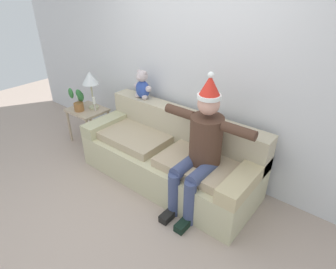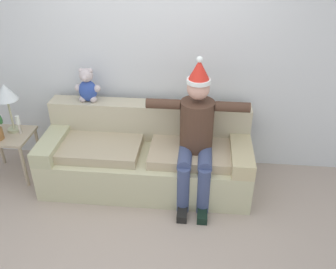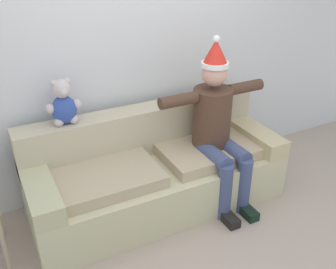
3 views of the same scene
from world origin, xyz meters
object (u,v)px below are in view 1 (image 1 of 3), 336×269
side_table (88,114)px  potted_plant (78,100)px  couch (170,156)px  candle_short (94,102)px  table_lamp (90,80)px  person_seated (201,146)px  teddy_bear (142,86)px  candle_tall (78,98)px

side_table → potted_plant: 0.27m
couch → candle_short: couch is taller
couch → table_lamp: (-1.50, 0.05, 0.65)m
potted_plant → couch: bearing=5.0°
person_seated → table_lamp: bearing=174.0°
potted_plant → table_lamp: bearing=62.4°
couch → candle_short: size_ratio=10.30×
person_seated → potted_plant: (-2.13, 0.03, -0.06)m
candle_short → potted_plant: bearing=-144.4°
table_lamp → candle_short: size_ratio=2.60×
candle_short → table_lamp: bearing=151.9°
couch → table_lamp: 1.64m
teddy_bear → candle_tall: (-1.04, -0.32, -0.33)m
teddy_bear → side_table: 1.09m
candle_tall → couch: bearing=2.1°
potted_plant → candle_tall: size_ratio=1.75×
couch → teddy_bear: (-0.67, 0.26, 0.69)m
couch → person_seated: (0.53, -0.17, 0.43)m
table_lamp → teddy_bear: bearing=14.0°
table_lamp → candle_short: table_lamp is taller
potted_plant → candle_short: potted_plant is taller
side_table → potted_plant: potted_plant is taller
candle_tall → side_table: bearing=7.6°
teddy_bear → table_lamp: 0.86m
teddy_bear → table_lamp: size_ratio=0.68×
teddy_bear → side_table: size_ratio=0.71×
candle_short → teddy_bear: bearing=19.3°
candle_short → couch: bearing=0.1°
potted_plant → candle_short: 0.24m
person_seated → candle_tall: 2.25m
potted_plant → side_table: bearing=66.8°
candle_tall → potted_plant: bearing=-35.6°
person_seated → candle_tall: size_ratio=6.64×
couch → candle_tall: 1.75m
candle_tall → candle_short: candle_tall is taller
person_seated → couch: bearing=162.6°
table_lamp → candle_tall: 0.38m
couch → candle_tall: couch is taller
teddy_bear → potted_plant: size_ratio=0.97×
side_table → candle_short: candle_short is taller
table_lamp → candle_tall: size_ratio=2.48×
couch → table_lamp: bearing=178.2°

